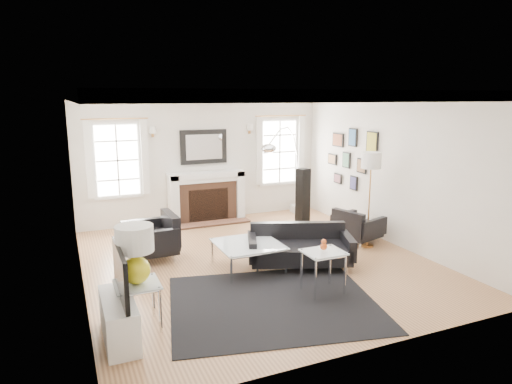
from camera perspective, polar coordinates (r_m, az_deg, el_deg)
name	(u,v)px	position (r m, az deg, el deg)	size (l,w,h in m)	color
floor	(257,261)	(7.80, 0.12, -8.68)	(6.00, 6.00, 0.00)	#8F5C3C
back_wall	(203,158)	(10.21, -6.59, 4.26)	(5.50, 0.04, 2.80)	silver
front_wall	(372,228)	(4.89, 14.28, -4.38)	(5.50, 0.04, 2.80)	silver
left_wall	(76,194)	(6.84, -21.54, -0.26)	(0.04, 6.00, 2.80)	silver
right_wall	(392,170)	(8.87, 16.68, 2.69)	(0.04, 6.00, 2.80)	silver
ceiling	(257,92)	(7.30, 0.13, 12.35)	(5.50, 6.00, 0.02)	white
crown_molding	(257,96)	(7.30, 0.13, 11.88)	(5.50, 6.00, 0.12)	white
fireplace	(207,197)	(10.17, -6.14, -0.67)	(1.70, 0.69, 1.11)	white
mantel_mirror	(204,147)	(10.14, -6.55, 5.63)	(1.05, 0.07, 0.75)	black
window_left	(117,160)	(9.79, -16.95, 3.84)	(1.24, 0.15, 1.62)	white
window_right	(279,152)	(10.83, 2.93, 5.07)	(1.24, 0.15, 1.62)	white
gallery_wall	(351,155)	(9.85, 11.76, 4.59)	(0.04, 1.73, 1.29)	black
tv_unit	(119,313)	(5.57, -16.74, -14.30)	(0.35, 1.00, 1.09)	white
area_rug	(273,303)	(6.33, 2.17, -13.69)	(2.73, 2.27, 0.01)	black
sofa	(299,248)	(7.56, 5.45, -7.00)	(1.84, 1.30, 0.55)	black
armchair_left	(154,238)	(8.05, -12.68, -5.66)	(0.88, 0.97, 0.63)	black
armchair_right	(356,227)	(8.90, 12.42, -4.31)	(0.92, 0.98, 0.54)	black
coffee_table	(248,245)	(7.32, -1.00, -6.67)	(0.99, 0.99, 0.44)	silver
side_table_left	(137,292)	(5.72, -14.60, -11.98)	(0.52, 0.52, 0.57)	silver
nesting_table	(323,260)	(6.54, 8.41, -8.37)	(0.56, 0.47, 0.61)	silver
gourd_lamp	(135,251)	(5.53, -14.88, -7.08)	(0.44, 0.44, 0.71)	yellow
orange_vase	(324,245)	(6.47, 8.47, -6.60)	(0.10, 0.10, 0.16)	#D7511B
arc_floor_lamp	(284,169)	(10.00, 3.57, 2.84)	(1.53, 1.42, 2.17)	silver
stick_floor_lamp	(371,165)	(8.45, 14.19, 3.26)	(0.36, 0.36, 1.76)	#C38643
speaker_tower	(303,195)	(10.13, 5.88, -0.40)	(0.24, 0.24, 1.19)	black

